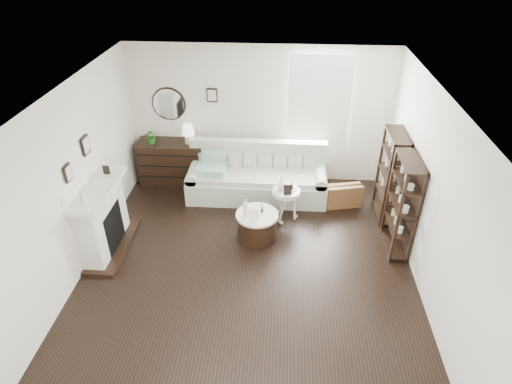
# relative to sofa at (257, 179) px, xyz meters

# --- Properties ---
(room) EXTENTS (5.50, 5.50, 5.50)m
(room) POSITION_rel_sofa_xyz_m (0.74, 0.62, 1.26)
(room) COLOR black
(room) RESTS_ON ground
(fireplace) EXTENTS (0.50, 1.40, 1.84)m
(fireplace) POSITION_rel_sofa_xyz_m (-2.31, -1.78, 0.20)
(fireplace) COLOR white
(fireplace) RESTS_ON ground
(shelf_unit_far) EXTENTS (0.30, 0.80, 1.60)m
(shelf_unit_far) POSITION_rel_sofa_xyz_m (2.34, -0.53, 0.47)
(shelf_unit_far) COLOR black
(shelf_unit_far) RESTS_ON ground
(shelf_unit_near) EXTENTS (0.30, 0.80, 1.60)m
(shelf_unit_near) POSITION_rel_sofa_xyz_m (2.34, -1.43, 0.47)
(shelf_unit_near) COLOR black
(shelf_unit_near) RESTS_ON ground
(sofa) EXTENTS (2.61, 0.90, 1.01)m
(sofa) POSITION_rel_sofa_xyz_m (0.00, 0.00, 0.00)
(sofa) COLOR beige
(sofa) RESTS_ON ground
(quilt) EXTENTS (0.56, 0.47, 0.14)m
(quilt) POSITION_rel_sofa_xyz_m (-0.85, -0.13, 0.26)
(quilt) COLOR #2A9B70
(quilt) RESTS_ON sofa
(suitcase) EXTENTS (0.70, 0.36, 0.44)m
(suitcase) POSITION_rel_sofa_xyz_m (1.62, -0.31, -0.11)
(suitcase) COLOR brown
(suitcase) RESTS_ON ground
(dresser) EXTENTS (1.29, 0.55, 0.86)m
(dresser) POSITION_rel_sofa_xyz_m (-1.73, 0.39, 0.10)
(dresser) COLOR black
(dresser) RESTS_ON ground
(table_lamp) EXTENTS (0.33, 0.33, 0.39)m
(table_lamp) POSITION_rel_sofa_xyz_m (-1.35, 0.39, 0.72)
(table_lamp) COLOR white
(table_lamp) RESTS_ON dresser
(potted_plant) EXTENTS (0.32, 0.30, 0.29)m
(potted_plant) POSITION_rel_sofa_xyz_m (-2.05, 0.34, 0.67)
(potted_plant) COLOR #21631C
(potted_plant) RESTS_ON dresser
(drum_table) EXTENTS (0.70, 0.70, 0.49)m
(drum_table) POSITION_rel_sofa_xyz_m (0.09, -1.36, -0.09)
(drum_table) COLOR black
(drum_table) RESTS_ON ground
(pedestal_table) EXTENTS (0.50, 0.50, 0.60)m
(pedestal_table) POSITION_rel_sofa_xyz_m (0.56, -0.78, 0.21)
(pedestal_table) COLOR white
(pedestal_table) RESTS_ON ground
(eiffel_drum) EXTENTS (0.12, 0.12, 0.17)m
(eiffel_drum) POSITION_rel_sofa_xyz_m (0.17, -1.31, 0.24)
(eiffel_drum) COLOR black
(eiffel_drum) RESTS_ON drum_table
(bottle_drum) EXTENTS (0.08, 0.08, 0.32)m
(bottle_drum) POSITION_rel_sofa_xyz_m (-0.08, -1.44, 0.31)
(bottle_drum) COLOR silver
(bottle_drum) RESTS_ON drum_table
(card_frame_drum) EXTENTS (0.16, 0.06, 0.21)m
(card_frame_drum) POSITION_rel_sofa_xyz_m (0.04, -1.54, 0.25)
(card_frame_drum) COLOR white
(card_frame_drum) RESTS_ON drum_table
(eiffel_ped) EXTENTS (0.11, 0.11, 0.17)m
(eiffel_ped) POSITION_rel_sofa_xyz_m (0.65, -0.75, 0.35)
(eiffel_ped) COLOR black
(eiffel_ped) RESTS_ON pedestal_table
(flask_ped) EXTENTS (0.15, 0.15, 0.28)m
(flask_ped) POSITION_rel_sofa_xyz_m (0.47, -0.76, 0.41)
(flask_ped) COLOR silver
(flask_ped) RESTS_ON pedestal_table
(card_frame_ped) EXTENTS (0.14, 0.07, 0.18)m
(card_frame_ped) POSITION_rel_sofa_xyz_m (0.58, -0.91, 0.35)
(card_frame_ped) COLOR black
(card_frame_ped) RESTS_ON pedestal_table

